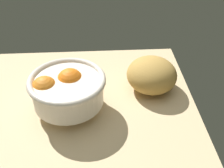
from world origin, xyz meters
TOP-DOWN VIEW (x-y plane):
  - ground_plane at (0.00, 0.00)cm, footprint 82.56×60.33cm
  - fruit_bowl at (-11.44, -4.61)cm, footprint 19.80×19.80cm
  - bread_loaf at (-19.14, 18.97)cm, footprint 19.50×19.41cm

SIDE VIEW (x-z plane):
  - ground_plane at x=0.00cm, z-range -3.00..0.00cm
  - bread_loaf at x=-19.14cm, z-range 0.00..9.58cm
  - fruit_bowl at x=-11.44cm, z-range 0.99..12.43cm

